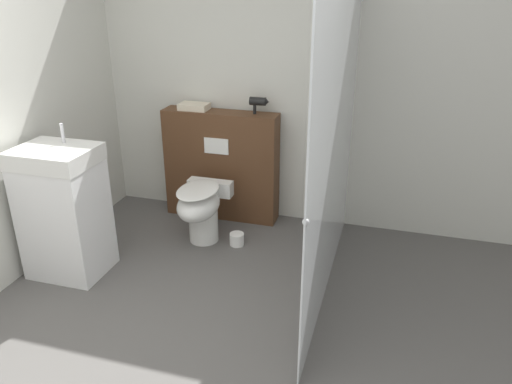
{
  "coord_description": "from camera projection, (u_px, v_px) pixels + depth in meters",
  "views": [
    {
      "loc": [
        1.19,
        -1.71,
        2.06
      ],
      "look_at": [
        0.27,
        1.42,
        0.64
      ],
      "focal_mm": 35.0,
      "sensor_mm": 36.0,
      "label": 1
    }
  ],
  "objects": [
    {
      "name": "toilet",
      "position": [
        201.0,
        208.0,
        4.08
      ],
      "size": [
        0.38,
        0.56,
        0.51
      ],
      "color": "white",
      "rests_on": "ground_plane"
    },
    {
      "name": "folded_towel",
      "position": [
        194.0,
        107.0,
        4.34
      ],
      "size": [
        0.25,
        0.16,
        0.06
      ],
      "color": "beige",
      "rests_on": "partition_panel"
    },
    {
      "name": "spare_toilet_roll",
      "position": [
        237.0,
        239.0,
        4.13
      ],
      "size": [
        0.12,
        0.12,
        0.1
      ],
      "color": "white",
      "rests_on": "ground_plane"
    },
    {
      "name": "sink_vanity",
      "position": [
        64.0,
        212.0,
        3.61
      ],
      "size": [
        0.54,
        0.44,
        1.11
      ],
      "color": "white",
      "rests_on": "ground_plane"
    },
    {
      "name": "partition_panel",
      "position": [
        221.0,
        165.0,
        4.48
      ],
      "size": [
        1.03,
        0.23,
        0.98
      ],
      "color": "#51331E",
      "rests_on": "ground_plane"
    },
    {
      "name": "wall_back",
      "position": [
        257.0,
        79.0,
        4.25
      ],
      "size": [
        8.0,
        0.06,
        2.5
      ],
      "color": "silver",
      "rests_on": "ground_plane"
    },
    {
      "name": "shower_glass",
      "position": [
        335.0,
        150.0,
        3.21
      ],
      "size": [
        0.04,
        2.02,
        2.06
      ],
      "color": "silver",
      "rests_on": "ground_plane"
    },
    {
      "name": "hair_drier",
      "position": [
        259.0,
        102.0,
        4.17
      ],
      "size": [
        0.16,
        0.07,
        0.14
      ],
      "color": "black",
      "rests_on": "partition_panel"
    }
  ]
}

